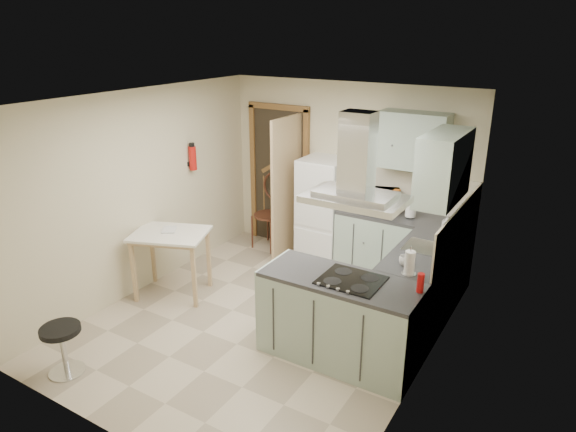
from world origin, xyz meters
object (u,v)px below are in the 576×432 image
Objects in this scene: microwave at (379,200)px; bentwood_chair at (269,215)px; stool at (64,350)px; extractor_hood at (355,199)px; fridge at (323,211)px; drop_leaf_table at (172,264)px; peninsula at (340,319)px.

bentwood_chair is at bearing 162.07° from microwave.
microwave reaches higher than stool.
fridge is at bearing 123.79° from extractor_hood.
stool is at bearing -145.01° from extractor_hood.
bentwood_chair is 1.78m from microwave.
fridge is at bearing 75.20° from stool.
drop_leaf_table is (-1.14, -1.84, -0.34)m from fridge.
extractor_hood is at bearing -24.26° from drop_leaf_table.
stool is at bearing -143.79° from peninsula.
drop_leaf_table is 0.86× the size of bentwood_chair.
fridge reaches higher than stool.
fridge is at bearing 37.20° from drop_leaf_table.
drop_leaf_table is at bearing -154.65° from microwave.
drop_leaf_table is 1.73× the size of microwave.
bentwood_chair reaches higher than stool.
fridge is 2.57m from extractor_hood.
bentwood_chair is (-2.14, 1.98, 0.06)m from peninsula.
bentwood_chair is at bearing 138.46° from extractor_hood.
drop_leaf_table is at bearing 96.51° from stool.
fridge is 2.19m from drop_leaf_table.
extractor_hood is (1.32, -1.98, 0.97)m from fridge.
extractor_hood is 1.77× the size of microwave.
bentwood_chair is at bearing 61.94° from drop_leaf_table.
bentwood_chair is at bearing 179.81° from fridge.
bentwood_chair reaches higher than peninsula.
extractor_hood reaches higher than stool.
peninsula reaches higher than stool.
microwave is at bearing 104.89° from extractor_hood.
peninsula is 3.06× the size of stool.
fridge is 1.70× the size of drop_leaf_table.
peninsula reaches higher than drop_leaf_table.
peninsula is at bearing 36.21° from stool.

